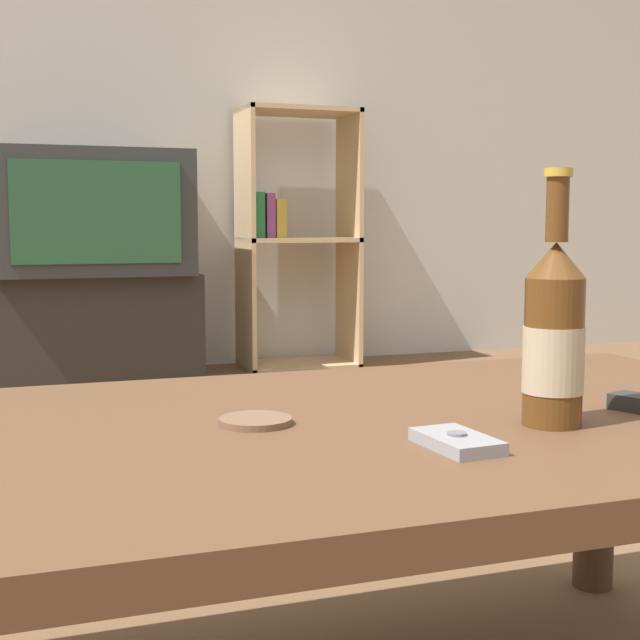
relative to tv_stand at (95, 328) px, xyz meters
The scene contains 8 objects.
back_wall 1.11m from the tv_stand, 90.67° to the left, with size 8.00×0.05×2.60m.
coffee_table 2.77m from the tv_stand, 90.06° to the right, with size 1.39×0.73×0.41m.
tv_stand is the anchor object (origin of this frame).
television 0.47m from the tv_stand, 90.00° to the right, with size 0.77×0.52×0.50m.
bookshelf 0.95m from the tv_stand, ahead, with size 0.51×0.30×1.15m.
beer_bottle 2.89m from the tv_stand, 84.86° to the right, with size 0.07×0.07×0.30m.
cell_phone 2.93m from the tv_stand, 88.02° to the right, with size 0.07×0.11×0.02m.
coaster 2.75m from the tv_stand, 91.44° to the right, with size 0.09×0.09×0.01m.
Camera 1 is at (-0.34, -0.98, 0.65)m, focal length 50.00 mm.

